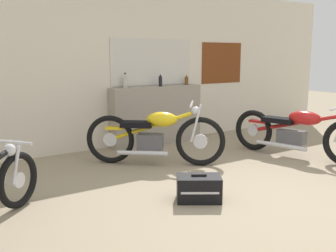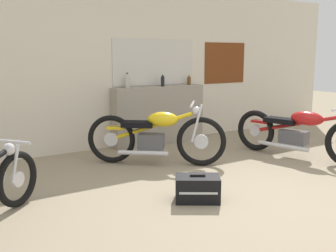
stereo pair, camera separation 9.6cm
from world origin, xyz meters
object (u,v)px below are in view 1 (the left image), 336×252
hard_case_black (199,188)px  bottle_leftmost (125,81)px  bottle_left_center (160,80)px  bottle_center (186,80)px  motorcycle_yellow (155,135)px  motorcycle_red (296,132)px

hard_case_black → bottle_leftmost: bearing=79.0°
bottle_left_center → bottle_center: (0.63, 0.07, -0.02)m
bottle_center → bottle_leftmost: bearing=179.5°
bottle_leftmost → motorcycle_yellow: 1.44m
bottle_left_center → bottle_leftmost: bearing=173.4°
bottle_left_center → hard_case_black: bottle_left_center is taller
hard_case_black → bottle_left_center: bearing=65.9°
motorcycle_red → hard_case_black: 2.53m
motorcycle_yellow → motorcycle_red: 2.25m
motorcycle_red → bottle_center: bearing=105.7°
motorcycle_red → motorcycle_yellow: bearing=156.6°
bottle_left_center → motorcycle_yellow: bottle_left_center is taller
bottle_leftmost → motorcycle_yellow: bottle_leftmost is taller
bottle_center → hard_case_black: (-1.84, -2.76, -0.99)m
bottle_leftmost → hard_case_black: bearing=-101.0°
motorcycle_yellow → motorcycle_red: motorcycle_yellow is taller
bottle_left_center → motorcycle_red: (1.22, -2.05, -0.73)m
motorcycle_yellow → hard_case_black: motorcycle_yellow is taller
bottle_left_center → hard_case_black: bearing=-114.1°
bottle_left_center → hard_case_black: (-1.21, -2.69, -1.01)m
bottle_left_center → motorcycle_red: size_ratio=0.11×
motorcycle_yellow → motorcycle_red: (2.06, -0.89, -0.02)m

